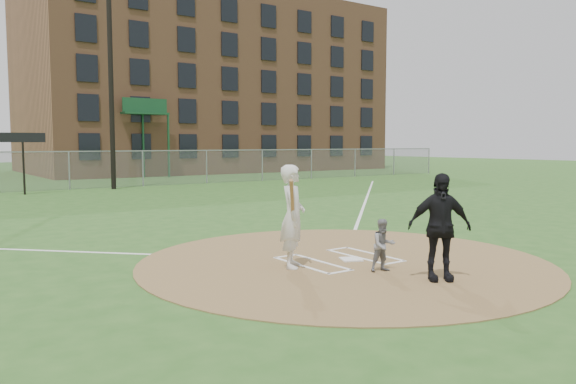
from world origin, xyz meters
TOP-DOWN VIEW (x-y plane):
  - ground at (0.00, 0.00)m, footprint 140.00×140.00m
  - dirt_circle at (0.00, 0.00)m, footprint 8.40×8.40m
  - home_plate at (0.18, -0.03)m, footprint 0.54×0.54m
  - foul_line_first at (9.00, 9.00)m, footprint 17.04×17.04m
  - catcher at (-0.01, -1.15)m, footprint 0.56×0.48m
  - umpire at (0.31, -2.20)m, footprint 1.19×1.00m
  - batters_boxes at (0.00, 0.15)m, footprint 2.08×1.88m
  - batter_at_plate at (-1.21, 0.11)m, footprint 0.93×1.09m
  - outfield_fence at (0.00, 22.00)m, footprint 56.08×0.08m
  - brick_warehouse at (16.00, 37.96)m, footprint 30.00×17.17m
  - light_pole at (2.00, 21.00)m, footprint 1.20×0.30m
  - scoreboard_sign at (-2.50, 20.20)m, footprint 2.00×0.10m

SIDE VIEW (x-z plane):
  - ground at x=0.00m, z-range 0.00..0.00m
  - foul_line_first at x=9.00m, z-range 0.00..0.01m
  - dirt_circle at x=0.00m, z-range 0.00..0.02m
  - batters_boxes at x=0.00m, z-range 0.02..0.03m
  - home_plate at x=0.18m, z-range 0.02..0.05m
  - catcher at x=-0.01m, z-range 0.02..1.02m
  - umpire at x=0.31m, z-range 0.02..1.92m
  - outfield_fence at x=0.00m, z-range 0.00..2.03m
  - batter_at_plate at x=-1.21m, z-range 0.02..2.03m
  - scoreboard_sign at x=-2.50m, z-range 0.92..3.85m
  - light_pole at x=2.00m, z-range 0.50..12.72m
  - brick_warehouse at x=16.00m, z-range 0.00..15.00m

